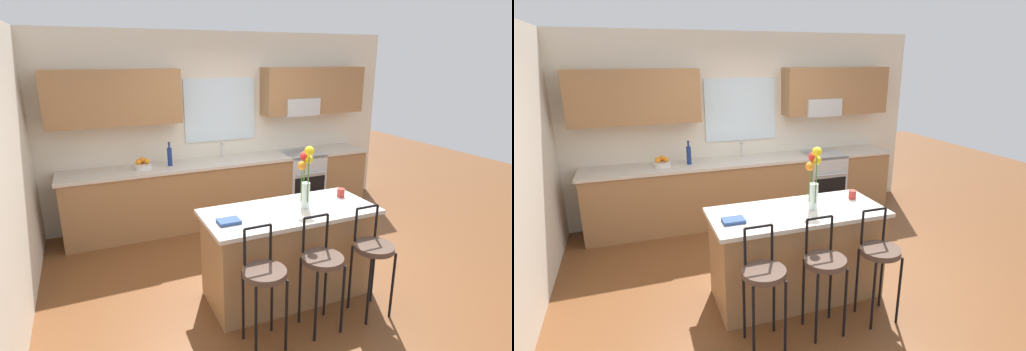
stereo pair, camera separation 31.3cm
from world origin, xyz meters
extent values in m
plane|color=brown|center=(0.00, 0.00, 0.00)|extent=(14.00, 14.00, 0.00)
cube|color=beige|center=(-2.56, 0.30, 1.35)|extent=(0.12, 4.60, 2.70)
cube|color=beige|center=(0.00, 2.06, 1.35)|extent=(5.60, 0.12, 2.70)
cube|color=#996B42|center=(-1.47, 1.83, 1.85)|extent=(1.66, 0.34, 0.70)
cube|color=#996B42|center=(1.47, 1.83, 1.85)|extent=(1.66, 0.34, 0.70)
cube|color=silver|center=(0.00, 1.99, 1.60)|extent=(1.08, 0.03, 0.90)
cube|color=#B7BABC|center=(1.20, 1.80, 1.62)|extent=(0.56, 0.36, 0.26)
cube|color=#996B42|center=(0.00, 1.70, 0.44)|extent=(4.50, 0.60, 0.88)
cube|color=beige|center=(0.00, 1.70, 0.90)|extent=(4.56, 0.64, 0.04)
cube|color=#B7BABC|center=(-0.04, 1.70, 0.85)|extent=(0.54, 0.38, 0.11)
cylinder|color=#B7BABC|center=(-0.04, 1.86, 1.03)|extent=(0.02, 0.02, 0.22)
cylinder|color=#B7BABC|center=(-0.04, 1.80, 1.14)|extent=(0.02, 0.12, 0.02)
cube|color=#B7BABC|center=(1.20, 1.68, 0.46)|extent=(0.60, 0.60, 0.92)
cube|color=black|center=(1.20, 1.38, 0.40)|extent=(0.52, 0.02, 0.40)
cylinder|color=#B7BABC|center=(1.20, 1.35, 0.66)|extent=(0.50, 0.02, 0.02)
cube|color=#996B42|center=(-0.12, -0.40, 0.44)|extent=(1.62, 0.69, 0.88)
cube|color=beige|center=(-0.12, -0.40, 0.90)|extent=(1.70, 0.77, 0.04)
cylinder|color=black|center=(-0.81, -1.14, 0.33)|extent=(0.02, 0.02, 0.66)
cylinder|color=black|center=(-0.54, -1.14, 0.33)|extent=(0.02, 0.02, 0.66)
cylinder|color=black|center=(-0.81, -0.87, 0.33)|extent=(0.02, 0.02, 0.66)
cylinder|color=black|center=(-0.54, -0.87, 0.33)|extent=(0.02, 0.02, 0.66)
cylinder|color=#4C382D|center=(-0.67, -1.01, 0.69)|extent=(0.36, 0.36, 0.05)
cylinder|color=black|center=(-0.79, -0.87, 0.87)|extent=(0.02, 0.02, 0.32)
cylinder|color=black|center=(-0.55, -0.87, 0.87)|extent=(0.02, 0.02, 0.32)
cylinder|color=black|center=(-0.67, -0.87, 1.03)|extent=(0.23, 0.02, 0.02)
cylinder|color=black|center=(-0.26, -1.14, 0.33)|extent=(0.02, 0.02, 0.66)
cylinder|color=black|center=(0.01, -1.14, 0.33)|extent=(0.02, 0.02, 0.66)
cylinder|color=black|center=(-0.26, -0.87, 0.33)|extent=(0.02, 0.02, 0.66)
cylinder|color=black|center=(0.01, -0.87, 0.33)|extent=(0.02, 0.02, 0.66)
cylinder|color=#4C382D|center=(-0.12, -1.01, 0.69)|extent=(0.36, 0.36, 0.05)
cylinder|color=black|center=(-0.24, -0.87, 0.87)|extent=(0.02, 0.02, 0.32)
cylinder|color=black|center=(0.00, -0.87, 0.87)|extent=(0.02, 0.02, 0.32)
cylinder|color=black|center=(-0.12, -0.87, 1.03)|extent=(0.23, 0.02, 0.02)
cylinder|color=black|center=(0.29, -1.14, 0.33)|extent=(0.02, 0.02, 0.66)
cylinder|color=black|center=(0.56, -1.14, 0.33)|extent=(0.02, 0.02, 0.66)
cylinder|color=black|center=(0.29, -0.87, 0.33)|extent=(0.02, 0.02, 0.66)
cylinder|color=black|center=(0.56, -0.87, 0.33)|extent=(0.02, 0.02, 0.66)
cylinder|color=#4C382D|center=(0.43, -1.01, 0.69)|extent=(0.36, 0.36, 0.05)
cylinder|color=black|center=(0.31, -0.87, 0.87)|extent=(0.02, 0.02, 0.32)
cylinder|color=black|center=(0.55, -0.87, 0.87)|extent=(0.02, 0.02, 0.32)
cylinder|color=black|center=(0.43, -0.87, 1.03)|extent=(0.23, 0.02, 0.02)
cylinder|color=silver|center=(0.04, -0.42, 1.05)|extent=(0.09, 0.09, 0.26)
cylinder|color=#3D722D|center=(0.07, -0.41, 1.20)|extent=(0.01, 0.01, 0.41)
sphere|color=yellow|center=(0.07, -0.41, 1.41)|extent=(0.08, 0.08, 0.08)
cylinder|color=#3D722D|center=(0.04, -0.38, 1.22)|extent=(0.01, 0.01, 0.44)
sphere|color=red|center=(0.04, -0.38, 1.43)|extent=(0.09, 0.09, 0.09)
cylinder|color=#3D722D|center=(-0.01, -0.42, 1.18)|extent=(0.01, 0.01, 0.36)
sphere|color=orange|center=(-0.01, -0.42, 1.36)|extent=(0.09, 0.09, 0.09)
cylinder|color=#3D722D|center=(0.04, -0.47, 1.25)|extent=(0.01, 0.01, 0.51)
sphere|color=yellow|center=(0.04, -0.47, 1.51)|extent=(0.09, 0.09, 0.09)
cylinder|color=#A52D28|center=(0.55, -0.29, 0.97)|extent=(0.08, 0.08, 0.09)
cube|color=navy|center=(-0.77, -0.47, 0.94)|extent=(0.20, 0.15, 0.03)
cylinder|color=silver|center=(-1.20, 1.70, 0.95)|extent=(0.24, 0.24, 0.06)
sphere|color=orange|center=(-1.15, 1.70, 1.01)|extent=(0.07, 0.07, 0.07)
sphere|color=orange|center=(-1.20, 1.75, 1.01)|extent=(0.07, 0.07, 0.07)
sphere|color=orange|center=(-1.25, 1.70, 1.01)|extent=(0.08, 0.08, 0.08)
sphere|color=orange|center=(-1.20, 1.70, 1.04)|extent=(0.07, 0.07, 0.07)
cylinder|color=navy|center=(-0.84, 1.70, 1.04)|extent=(0.06, 0.06, 0.25)
cylinder|color=navy|center=(-0.84, 1.70, 1.20)|extent=(0.03, 0.03, 0.07)
cylinder|color=black|center=(-0.84, 1.70, 1.24)|extent=(0.03, 0.03, 0.02)
camera|label=1|loc=(-1.87, -3.57, 2.34)|focal=27.84mm
camera|label=2|loc=(-1.58, -3.68, 2.34)|focal=27.84mm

